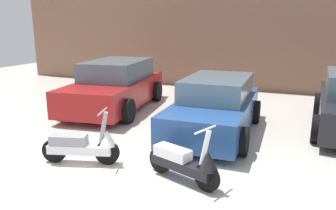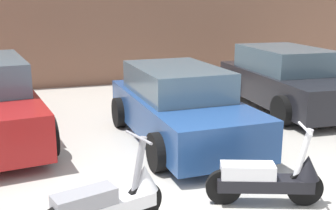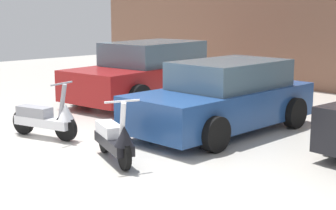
{
  "view_description": "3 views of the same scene",
  "coord_description": "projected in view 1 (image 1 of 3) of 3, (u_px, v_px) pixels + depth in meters",
  "views": [
    {
      "loc": [
        2.56,
        -4.03,
        2.49
      ],
      "look_at": [
        -0.05,
        2.31,
        0.8
      ],
      "focal_mm": 35.0,
      "sensor_mm": 36.0,
      "label": 1
    },
    {
      "loc": [
        -1.68,
        -3.54,
        2.45
      ],
      "look_at": [
        0.26,
        2.42,
        0.88
      ],
      "focal_mm": 45.0,
      "sensor_mm": 36.0,
      "label": 2
    },
    {
      "loc": [
        6.87,
        -3.9,
        2.25
      ],
      "look_at": [
        0.75,
        1.86,
        0.67
      ],
      "focal_mm": 55.0,
      "sensor_mm": 36.0,
      "label": 3
    }
  ],
  "objects": [
    {
      "name": "ground_plane",
      "position": [
        115.0,
        187.0,
        5.16
      ],
      "size": [
        28.0,
        28.0,
        0.0
      ],
      "primitive_type": "plane",
      "color": "beige"
    },
    {
      "name": "wall_back",
      "position": [
        233.0,
        43.0,
        12.56
      ],
      "size": [
        19.6,
        0.12,
        3.64
      ],
      "primitive_type": "cube",
      "color": "#845B47",
      "rests_on": "ground_plane"
    },
    {
      "name": "scooter_front_left",
      "position": [
        84.0,
        145.0,
        5.97
      ],
      "size": [
        1.41,
        0.69,
        1.01
      ],
      "rotation": [
        0.0,
        0.0,
        0.3
      ],
      "color": "black",
      "rests_on": "ground_plane"
    },
    {
      "name": "scooter_front_right",
      "position": [
        185.0,
        162.0,
        5.24
      ],
      "size": [
        1.37,
        0.72,
        0.99
      ],
      "rotation": [
        0.0,
        0.0,
        -0.34
      ],
      "color": "black",
      "rests_on": "ground_plane"
    },
    {
      "name": "car_rear_left",
      "position": [
        116.0,
        86.0,
        9.88
      ],
      "size": [
        2.48,
        4.45,
        1.44
      ],
      "rotation": [
        0.0,
        0.0,
        -1.43
      ],
      "color": "maroon",
      "rests_on": "ground_plane"
    },
    {
      "name": "car_rear_center",
      "position": [
        215.0,
        107.0,
        7.68
      ],
      "size": [
        1.95,
        3.87,
        1.3
      ],
      "rotation": [
        0.0,
        0.0,
        -1.54
      ],
      "color": "navy",
      "rests_on": "ground_plane"
    }
  ]
}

